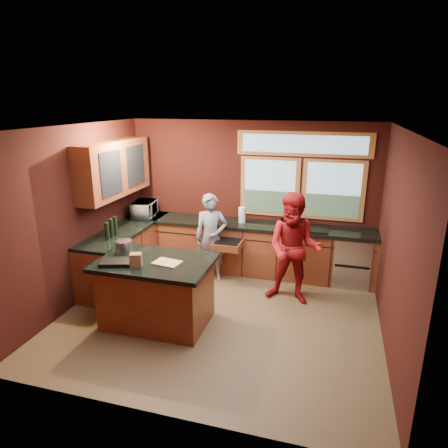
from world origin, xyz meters
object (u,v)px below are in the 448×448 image
at_px(island, 157,291).
at_px(cutting_board, 167,263).
at_px(person_red, 294,249).
at_px(person_grey, 211,238).
at_px(stock_pot, 124,247).

xyz_separation_m(island, cutting_board, (0.20, -0.05, 0.48)).
height_order(person_red, cutting_board, person_red).
bearing_deg(island, cutting_board, -14.04).
relative_size(island, cutting_board, 4.43).
xyz_separation_m(person_grey, person_red, (1.46, -0.44, 0.10)).
relative_size(island, person_grey, 1.01).
distance_m(island, cutting_board, 0.52).
relative_size(island, stock_pot, 6.46).
bearing_deg(cutting_board, stock_pot, 165.07).
distance_m(person_grey, person_red, 1.53).
xyz_separation_m(person_grey, stock_pot, (-0.84, -1.45, 0.27)).
height_order(island, person_red, person_red).
bearing_deg(person_grey, cutting_board, -113.06).
distance_m(person_red, stock_pot, 2.52).
xyz_separation_m(island, person_red, (1.75, 1.15, 0.39)).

